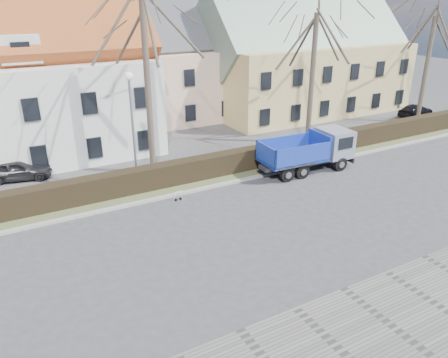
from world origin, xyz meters
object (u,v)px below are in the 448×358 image
parked_car_b (416,111)px  cart_frame (175,196)px  dump_truck (304,152)px  streetlight (133,131)px  parked_car_a (17,169)px

parked_car_b → cart_frame: bearing=94.6°
dump_truck → streetlight: size_ratio=0.96×
dump_truck → parked_car_a: bearing=158.4°
streetlight → parked_car_b: 26.85m
dump_truck → parked_car_b: bearing=20.9°
streetlight → cart_frame: size_ratio=9.88×
streetlight → parked_car_a: size_ratio=1.72×
streetlight → cart_frame: streetlight is taller
dump_truck → cart_frame: 8.64m
streetlight → parked_car_b: (26.58, 2.62, -2.67)m
parked_car_a → parked_car_b: bearing=-79.9°
dump_truck → parked_car_a: (-15.49, 7.05, -0.60)m
streetlight → parked_car_a: streetlight is taller
streetlight → cart_frame: bearing=-71.6°
streetlight → cart_frame: 4.36m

